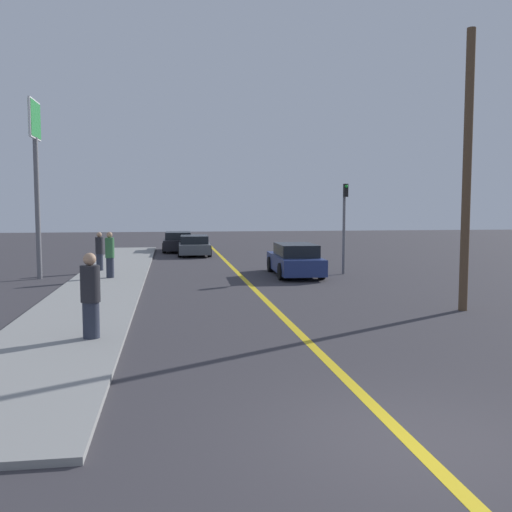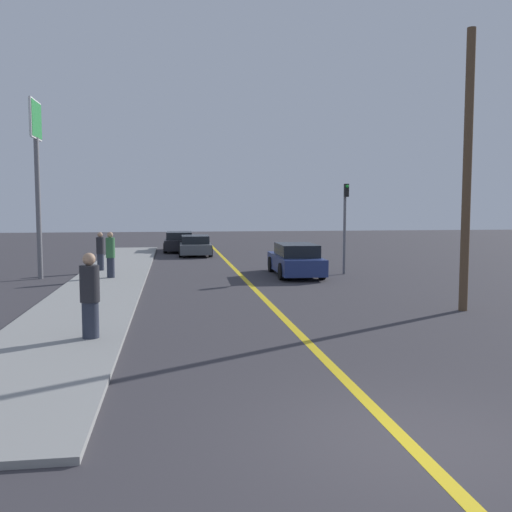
{
  "view_description": "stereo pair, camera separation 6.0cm",
  "coord_description": "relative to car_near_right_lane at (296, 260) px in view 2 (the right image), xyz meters",
  "views": [
    {
      "loc": [
        -2.9,
        -6.39,
        2.9
      ],
      "look_at": [
        -0.42,
        10.07,
        1.46
      ],
      "focal_mm": 40.0,
      "sensor_mm": 36.0,
      "label": 1
    },
    {
      "loc": [
        -2.84,
        -6.39,
        2.9
      ],
      "look_at": [
        -0.42,
        10.07,
        1.46
      ],
      "focal_mm": 40.0,
      "sensor_mm": 36.0,
      "label": 2
    }
  ],
  "objects": [
    {
      "name": "traffic_light",
      "position": [
        2.19,
        0.16,
        1.73
      ],
      "size": [
        0.18,
        0.4,
        3.86
      ],
      "color": "slate",
      "rests_on": "ground_plane"
    },
    {
      "name": "road_center_line",
      "position": [
        -2.27,
        1.02,
        -0.65
      ],
      "size": [
        0.2,
        60.0,
        0.01
      ],
      "color": "gold",
      "rests_on": "ground_plane"
    },
    {
      "name": "car_far_distant",
      "position": [
        -4.69,
        13.81,
        -0.03
      ],
      "size": [
        2.01,
        4.54,
        1.28
      ],
      "rotation": [
        0.0,
        0.0,
        -0.02
      ],
      "color": "black",
      "rests_on": "ground_plane"
    },
    {
      "name": "pedestrian_mid_group",
      "position": [
        -7.55,
        -0.42,
        0.36
      ],
      "size": [
        0.35,
        0.35,
        1.81
      ],
      "color": "#282D3D",
      "rests_on": "sidewalk_left"
    },
    {
      "name": "car_ahead_center",
      "position": [
        -3.79,
        10.79,
        -0.07
      ],
      "size": [
        1.98,
        4.61,
        1.19
      ],
      "rotation": [
        0.0,
        0.0,
        -0.01
      ],
      "color": "#4C5156",
      "rests_on": "ground_plane"
    },
    {
      "name": "ground_plane",
      "position": [
        -2.27,
        -16.98,
        -0.66
      ],
      "size": [
        120.0,
        120.0,
        0.0
      ],
      "primitive_type": "plane",
      "color": "#38353A"
    },
    {
      "name": "car_near_right_lane",
      "position": [
        0.0,
        0.0,
        0.0
      ],
      "size": [
        1.94,
        4.73,
        1.35
      ],
      "rotation": [
        0.0,
        0.0,
        -0.03
      ],
      "color": "navy",
      "rests_on": "ground_plane"
    },
    {
      "name": "utility_pole",
      "position": [
        2.91,
        -8.62,
        3.19
      ],
      "size": [
        0.24,
        0.24,
        7.7
      ],
      "color": "brown",
      "rests_on": "ground_plane"
    },
    {
      "name": "sidewalk_left",
      "position": [
        -7.6,
        -0.31,
        -0.61
      ],
      "size": [
        2.84,
        33.35,
        0.1
      ],
      "color": "gray",
      "rests_on": "ground_plane"
    },
    {
      "name": "roadside_sign",
      "position": [
        -10.4,
        0.43,
        4.55
      ],
      "size": [
        0.2,
        1.73,
        7.07
      ],
      "color": "slate",
      "rests_on": "ground_plane"
    },
    {
      "name": "pedestrian_far_standing",
      "position": [
        -8.26,
        2.29,
        0.29
      ],
      "size": [
        0.34,
        0.34,
        1.69
      ],
      "color": "#282D3D",
      "rests_on": "sidewalk_left"
    },
    {
      "name": "pedestrian_near_curb",
      "position": [
        -6.87,
        -11.0,
        0.35
      ],
      "size": [
        0.42,
        0.42,
        1.83
      ],
      "color": "#282D3D",
      "rests_on": "sidewalk_left"
    }
  ]
}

